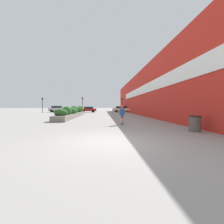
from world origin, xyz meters
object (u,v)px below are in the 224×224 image
(skateboarder, at_px, (122,112))
(traffic_light_far_left, at_px, (42,102))
(skateboard, at_px, (122,124))
(traffic_light_right, at_px, (122,103))
(car_leftmost, at_px, (122,109))
(traffic_light_left, at_px, (82,102))
(trash_bin, at_px, (195,124))
(car_center_right, at_px, (151,109))
(car_rightmost, at_px, (58,109))
(car_center_left, at_px, (88,109))

(skateboarder, bearing_deg, traffic_light_far_left, 119.75)
(skateboard, bearing_deg, traffic_light_right, 78.52)
(car_leftmost, height_order, traffic_light_right, traffic_light_right)
(traffic_light_left, bearing_deg, trash_bin, -69.75)
(car_leftmost, xyz_separation_m, car_center_right, (8.84, 3.53, 0.05))
(skateboarder, relative_size, car_center_right, 0.34)
(trash_bin, height_order, traffic_light_right, traffic_light_right)
(car_leftmost, relative_size, car_center_right, 1.15)
(car_leftmost, relative_size, traffic_light_right, 1.41)
(skateboarder, height_order, car_center_right, car_center_right)
(skateboarder, distance_m, car_rightmost, 29.89)
(trash_bin, xyz_separation_m, car_center_right, (8.50, 33.51, 0.38))
(car_rightmost, bearing_deg, car_leftmost, 87.85)
(car_center_left, bearing_deg, traffic_light_right, -109.07)
(traffic_light_right, bearing_deg, car_rightmost, 165.72)
(trash_bin, xyz_separation_m, traffic_light_left, (-9.85, 26.69, 1.97))
(skateboarder, bearing_deg, car_rightmost, 111.65)
(traffic_light_left, distance_m, traffic_light_right, 9.17)
(skateboard, relative_size, traffic_light_right, 0.17)
(traffic_light_left, bearing_deg, traffic_light_right, -0.99)
(skateboarder, bearing_deg, car_center_right, 63.80)
(traffic_light_right, bearing_deg, car_center_left, 160.93)
(traffic_light_left, xyz_separation_m, traffic_light_far_left, (-8.63, -0.90, -0.11))
(skateboarder, relative_size, traffic_light_right, 0.41)
(skateboard, xyz_separation_m, car_rightmost, (-12.95, 26.94, 0.76))
(skateboarder, bearing_deg, trash_bin, -48.78)
(traffic_light_far_left, bearing_deg, car_center_left, 20.01)
(car_leftmost, height_order, car_rightmost, car_rightmost)
(skateboard, xyz_separation_m, skateboarder, (-0.00, 0.00, 0.88))
(car_center_left, bearing_deg, traffic_light_far_left, 110.01)
(traffic_light_right, distance_m, traffic_light_far_left, 17.82)
(skateboard, bearing_deg, trash_bin, -48.78)
(car_leftmost, bearing_deg, car_center_right, 111.77)
(skateboard, bearing_deg, traffic_light_far_left, 119.75)
(trash_bin, xyz_separation_m, traffic_light_right, (-0.68, 26.53, 1.87))
(car_center_left, relative_size, traffic_light_far_left, 1.20)
(skateboarder, bearing_deg, traffic_light_left, 100.98)
(car_leftmost, distance_m, car_center_right, 9.52)
(skateboarder, height_order, traffic_light_left, traffic_light_left)
(trash_bin, height_order, car_leftmost, car_leftmost)
(car_rightmost, height_order, traffic_light_far_left, traffic_light_far_left)
(car_center_right, xyz_separation_m, traffic_light_left, (-18.35, -6.82, 1.59))
(traffic_light_right, bearing_deg, skateboarder, -97.46)
(car_center_left, bearing_deg, traffic_light_left, 157.78)
(car_rightmost, height_order, traffic_light_left, traffic_light_left)
(skateboard, distance_m, traffic_light_right, 23.19)
(skateboarder, distance_m, car_center_left, 26.18)
(car_leftmost, xyz_separation_m, traffic_light_left, (-9.51, -3.29, 1.64))
(trash_bin, relative_size, car_center_left, 0.22)
(skateboard, height_order, trash_bin, trash_bin)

